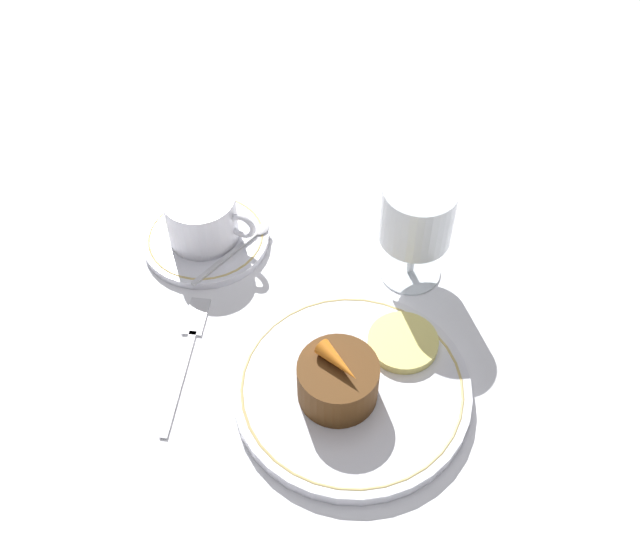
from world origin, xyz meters
TOP-DOWN VIEW (x-y plane):
  - ground_plane at (0.00, 0.00)m, footprint 3.00×3.00m
  - dinner_plate at (0.01, -0.03)m, footprint 0.24×0.24m
  - saucer at (-0.22, 0.11)m, footprint 0.15×0.15m
  - coffee_cup at (-0.22, 0.11)m, footprint 0.11×0.08m
  - spoon at (-0.17, 0.10)m, footprint 0.05×0.12m
  - wine_glass at (0.02, 0.14)m, footprint 0.08×0.08m
  - fork at (-0.17, -0.04)m, footprint 0.05×0.18m
  - dessert_cake at (-0.00, -0.05)m, footprint 0.08×0.08m
  - carrot_garnish at (-0.00, -0.05)m, footprint 0.05×0.04m
  - pineapple_slice at (0.04, 0.03)m, footprint 0.07×0.07m

SIDE VIEW (x-z plane):
  - ground_plane at x=0.00m, z-range 0.00..0.00m
  - fork at x=-0.17m, z-range 0.00..0.01m
  - saucer at x=-0.22m, z-range 0.00..0.01m
  - dinner_plate at x=0.01m, z-range 0.00..0.02m
  - spoon at x=-0.17m, z-range 0.01..0.01m
  - pineapple_slice at x=0.04m, z-range 0.01..0.02m
  - dessert_cake at x=0.00m, z-range 0.01..0.06m
  - coffee_cup at x=-0.22m, z-range 0.01..0.07m
  - carrot_garnish at x=0.00m, z-range 0.06..0.08m
  - wine_glass at x=0.02m, z-range 0.02..0.15m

